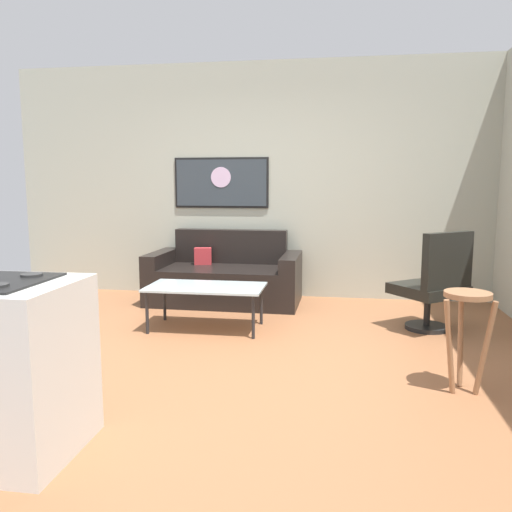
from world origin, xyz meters
TOP-DOWN VIEW (x-y plane):
  - ground at (0.00, 0.00)m, footprint 6.40×6.40m
  - back_wall at (0.00, 2.42)m, footprint 6.40×0.05m
  - couch at (-0.46, 1.96)m, footprint 1.73×0.89m
  - coffee_table at (-0.40, 0.82)m, footprint 1.10×0.58m
  - armchair at (1.72, 1.08)m, footprint 0.78×0.78m
  - bar_stool at (1.66, -0.36)m, footprint 0.35×0.34m
  - wall_painting at (-0.60, 2.38)m, footprint 1.16×0.03m

SIDE VIEW (x-z plane):
  - ground at x=0.00m, z-range -0.04..0.00m
  - couch at x=-0.46m, z-range -0.13..0.69m
  - coffee_table at x=-0.40m, z-range 0.18..0.59m
  - armchair at x=1.72m, z-range -0.01..0.93m
  - bar_stool at x=1.66m, z-range 0.17..0.85m
  - wall_painting at x=-0.60m, z-range 1.08..1.68m
  - back_wall at x=0.00m, z-range 0.00..2.80m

